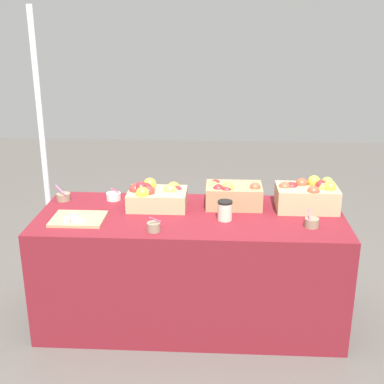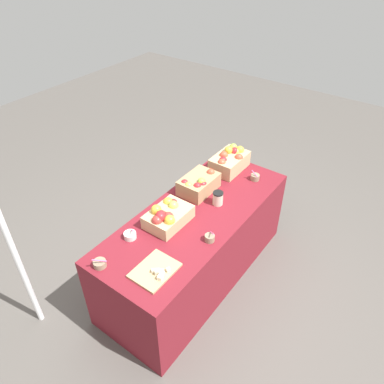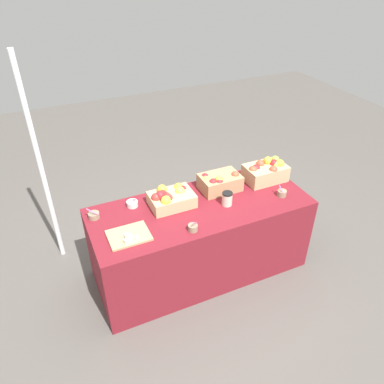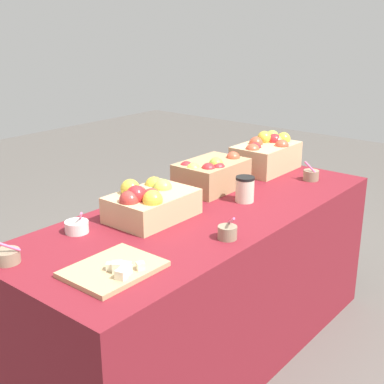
% 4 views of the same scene
% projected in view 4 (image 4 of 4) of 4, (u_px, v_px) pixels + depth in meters
% --- Properties ---
extents(ground_plane, '(10.00, 10.00, 0.00)m').
position_uv_depth(ground_plane, '(203.00, 349.00, 2.60)').
color(ground_plane, '#56514C').
extents(table, '(1.90, 0.76, 0.74)m').
position_uv_depth(table, '(204.00, 283.00, 2.48)').
color(table, maroon).
rests_on(table, ground_plane).
extents(apple_crate_left, '(0.38, 0.25, 0.21)m').
position_uv_depth(apple_crate_left, '(267.00, 154.00, 2.96)').
color(apple_crate_left, tan).
rests_on(apple_crate_left, table).
extents(apple_crate_middle, '(0.36, 0.24, 0.18)m').
position_uv_depth(apple_crate_middle, '(211.00, 174.00, 2.63)').
color(apple_crate_middle, tan).
rests_on(apple_crate_middle, table).
extents(apple_crate_right, '(0.37, 0.26, 0.17)m').
position_uv_depth(apple_crate_right, '(150.00, 202.00, 2.24)').
color(apple_crate_right, tan).
rests_on(apple_crate_right, table).
extents(cutting_board_front, '(0.31, 0.25, 0.05)m').
position_uv_depth(cutting_board_front, '(114.00, 269.00, 1.79)').
color(cutting_board_front, tan).
rests_on(cutting_board_front, table).
extents(sample_bowl_near, '(0.08, 0.08, 0.10)m').
position_uv_depth(sample_bowl_near, '(227.00, 232.00, 2.05)').
color(sample_bowl_near, gray).
rests_on(sample_bowl_near, table).
extents(sample_bowl_mid, '(0.08, 0.08, 0.10)m').
position_uv_depth(sample_bowl_mid, '(311.00, 175.00, 2.79)').
color(sample_bowl_mid, gray).
rests_on(sample_bowl_mid, table).
extents(sample_bowl_far, '(0.10, 0.10, 0.10)m').
position_uv_depth(sample_bowl_far, '(77.00, 227.00, 2.11)').
color(sample_bowl_far, silver).
rests_on(sample_bowl_far, table).
extents(sample_bowl_extra, '(0.10, 0.09, 0.10)m').
position_uv_depth(sample_bowl_extra, '(7.00, 256.00, 1.85)').
color(sample_bowl_extra, gray).
rests_on(sample_bowl_extra, table).
extents(coffee_cup, '(0.09, 0.09, 0.12)m').
position_uv_depth(coffee_cup, '(245.00, 189.00, 2.46)').
color(coffee_cup, beige).
rests_on(coffee_cup, table).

